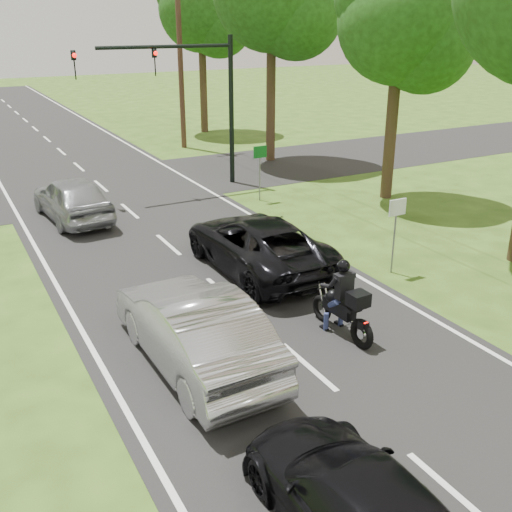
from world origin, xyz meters
The scene contains 14 objects.
ground centered at (0.00, 0.00, 0.00)m, with size 140.00×140.00×0.00m, color #2E4A14.
road centered at (0.00, 10.00, 0.01)m, with size 8.00×100.00×0.01m, color black.
cross_road centered at (0.00, 16.00, 0.01)m, with size 60.00×7.00×0.01m, color black.
motorcycle_rider centered at (1.41, 0.77, 0.71)m, with size 0.59×2.09×1.80m.
dark_suv centered at (1.54, 4.97, 0.77)m, with size 2.52×5.46×1.52m, color black.
silver_sedan centered at (-1.98, 1.16, 0.83)m, with size 1.74×4.99×1.64m, color #A5A4A9.
silver_suv centered at (-2.01, 11.98, 0.79)m, with size 1.83×4.54×1.55m, color #96999E.
dark_car_behind centered at (-1.83, -4.00, 0.64)m, with size 1.77×4.34×1.26m, color black.
traffic_signal centered at (3.34, 14.00, 4.14)m, with size 6.38×0.44×6.00m.
utility_pole_far centered at (6.20, 22.00, 5.08)m, with size 1.60×0.28×10.00m.
sign_white centered at (4.70, 2.98, 1.60)m, with size 0.55×0.07×2.12m.
sign_green centered at (4.90, 10.98, 1.60)m, with size 0.55×0.07×2.12m.
tree_row_c centered at (9.75, 8.80, 6.23)m, with size 4.80×4.65×8.76m.
tree_row_e centered at (9.48, 25.78, 6.83)m, with size 5.28×5.12×9.61m.
Camera 1 is at (-5.92, -8.70, 6.59)m, focal length 42.00 mm.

